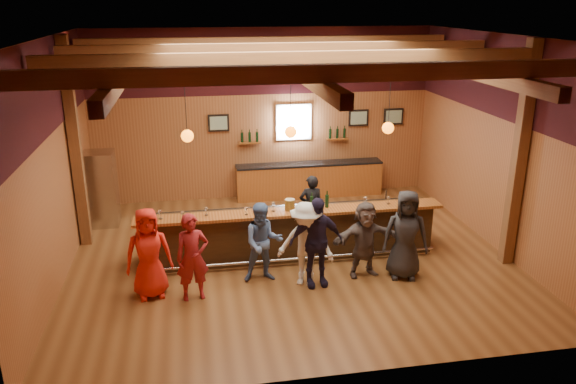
% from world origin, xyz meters
% --- Properties ---
extents(room, '(9.04, 9.00, 4.52)m').
position_xyz_m(room, '(0.00, 0.06, 3.21)').
color(room, brown).
rests_on(room, ground).
extents(bar_counter, '(6.30, 1.07, 1.11)m').
position_xyz_m(bar_counter, '(0.02, 0.15, 0.52)').
color(bar_counter, black).
rests_on(bar_counter, ground).
extents(back_bar_cabinet, '(4.00, 0.52, 0.95)m').
position_xyz_m(back_bar_cabinet, '(1.20, 3.72, 0.48)').
color(back_bar_cabinet, brown).
rests_on(back_bar_cabinet, ground).
extents(window, '(0.95, 0.09, 0.95)m').
position_xyz_m(window, '(0.80, 3.95, 2.05)').
color(window, silver).
rests_on(window, room).
extents(framed_pictures, '(5.35, 0.05, 0.45)m').
position_xyz_m(framed_pictures, '(1.67, 3.94, 2.10)').
color(framed_pictures, black).
rests_on(framed_pictures, room).
extents(wine_shelves, '(3.00, 0.18, 0.30)m').
position_xyz_m(wine_shelves, '(0.80, 3.88, 1.62)').
color(wine_shelves, brown).
rests_on(wine_shelves, room).
extents(pendant_lights, '(4.24, 0.24, 1.37)m').
position_xyz_m(pendant_lights, '(0.00, 0.00, 2.71)').
color(pendant_lights, black).
rests_on(pendant_lights, room).
extents(stainless_fridge, '(0.70, 0.70, 1.80)m').
position_xyz_m(stainless_fridge, '(-4.10, 2.60, 0.90)').
color(stainless_fridge, silver).
rests_on(stainless_fridge, ground).
extents(customer_orange, '(0.90, 0.66, 1.70)m').
position_xyz_m(customer_orange, '(-2.80, -1.15, 0.85)').
color(customer_orange, red).
rests_on(customer_orange, ground).
extents(customer_redvest, '(0.65, 0.48, 1.62)m').
position_xyz_m(customer_redvest, '(-2.03, -1.38, 0.81)').
color(customer_redvest, maroon).
rests_on(customer_redvest, ground).
extents(customer_denim, '(0.77, 0.61, 1.57)m').
position_xyz_m(customer_denim, '(-0.69, -0.91, 0.79)').
color(customer_denim, '#516EA2').
rests_on(customer_denim, ground).
extents(customer_white, '(1.22, 0.98, 1.65)m').
position_xyz_m(customer_white, '(0.07, -1.21, 0.83)').
color(customer_white, silver).
rests_on(customer_white, ground).
extents(customer_navy, '(1.05, 0.49, 1.75)m').
position_xyz_m(customer_navy, '(0.25, -1.26, 0.88)').
color(customer_navy, '#201B36').
rests_on(customer_navy, ground).
extents(customer_brown, '(1.46, 0.61, 1.53)m').
position_xyz_m(customer_brown, '(1.27, -1.05, 0.76)').
color(customer_brown, '#544743').
rests_on(customer_brown, ground).
extents(customer_dark, '(0.98, 0.76, 1.77)m').
position_xyz_m(customer_dark, '(2.02, -1.25, 0.89)').
color(customer_dark, '#262528').
rests_on(customer_dark, ground).
extents(bartender, '(0.55, 0.37, 1.49)m').
position_xyz_m(bartender, '(0.64, 0.91, 0.74)').
color(bartender, black).
rests_on(bartender, ground).
extents(ice_bucket, '(0.21, 0.21, 0.23)m').
position_xyz_m(ice_bucket, '(-0.04, -0.12, 1.22)').
color(ice_bucket, brown).
rests_on(ice_bucket, bar_counter).
extents(bottle_a, '(0.07, 0.07, 0.32)m').
position_xyz_m(bottle_a, '(0.43, -0.05, 1.23)').
color(bottle_a, black).
rests_on(bottle_a, bar_counter).
extents(bottle_b, '(0.08, 0.08, 0.35)m').
position_xyz_m(bottle_b, '(0.74, -0.10, 1.25)').
color(bottle_b, black).
rests_on(bottle_b, bar_counter).
extents(glass_a, '(0.08, 0.08, 0.19)m').
position_xyz_m(glass_a, '(-2.61, -0.16, 1.24)').
color(glass_a, silver).
rests_on(glass_a, bar_counter).
extents(glass_b, '(0.08, 0.08, 0.17)m').
position_xyz_m(glass_b, '(-2.18, -0.26, 1.23)').
color(glass_b, silver).
rests_on(glass_b, bar_counter).
extents(glass_c, '(0.08, 0.08, 0.17)m').
position_xyz_m(glass_c, '(-1.72, -0.12, 1.23)').
color(glass_c, silver).
rests_on(glass_c, bar_counter).
extents(glass_d, '(0.07, 0.07, 0.17)m').
position_xyz_m(glass_d, '(-0.93, -0.22, 1.23)').
color(glass_d, silver).
rests_on(glass_d, bar_counter).
extents(glass_e, '(0.09, 0.09, 0.20)m').
position_xyz_m(glass_e, '(-0.38, -0.13, 1.25)').
color(glass_e, silver).
rests_on(glass_e, bar_counter).
extents(glass_f, '(0.08, 0.08, 0.17)m').
position_xyz_m(glass_f, '(0.62, -0.17, 1.23)').
color(glass_f, silver).
rests_on(glass_f, bar_counter).
extents(glass_g, '(0.08, 0.08, 0.17)m').
position_xyz_m(glass_g, '(1.58, -0.07, 1.23)').
color(glass_g, silver).
rests_on(glass_g, bar_counter).
extents(glass_h, '(0.08, 0.08, 0.17)m').
position_xyz_m(glass_h, '(2.05, -0.13, 1.23)').
color(glass_h, silver).
rests_on(glass_h, bar_counter).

